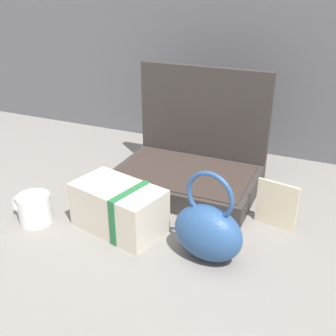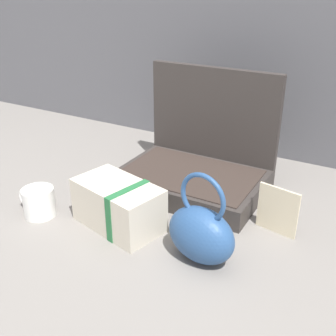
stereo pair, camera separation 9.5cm
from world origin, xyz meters
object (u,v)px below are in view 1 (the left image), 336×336
(coffee_mug, at_px, (34,209))
(info_card_left, at_px, (276,205))
(teal_pouch_handbag, at_px, (208,231))
(open_suitcase, at_px, (191,162))
(cream_toiletry_bag, at_px, (120,208))

(coffee_mug, relative_size, info_card_left, 0.94)
(teal_pouch_handbag, bearing_deg, coffee_mug, -174.97)
(open_suitcase, xyz_separation_m, info_card_left, (0.29, -0.13, -0.01))
(open_suitcase, relative_size, coffee_mug, 3.57)
(cream_toiletry_bag, bearing_deg, coffee_mug, -163.73)
(teal_pouch_handbag, distance_m, coffee_mug, 0.48)
(cream_toiletry_bag, distance_m, info_card_left, 0.41)
(coffee_mug, bearing_deg, teal_pouch_handbag, 5.03)
(open_suitcase, xyz_separation_m, cream_toiletry_bag, (-0.08, -0.31, -0.02))
(coffee_mug, height_order, info_card_left, info_card_left)
(open_suitcase, distance_m, coffee_mug, 0.48)
(open_suitcase, xyz_separation_m, coffee_mug, (-0.30, -0.38, -0.04))
(cream_toiletry_bag, relative_size, info_card_left, 2.02)
(open_suitcase, height_order, teal_pouch_handbag, open_suitcase)
(coffee_mug, bearing_deg, info_card_left, 22.06)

